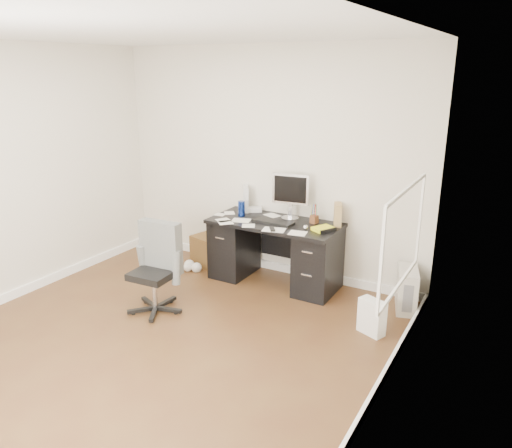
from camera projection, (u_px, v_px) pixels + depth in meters
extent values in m
plane|color=#4C2B18|center=(165.00, 338.00, 4.69)|extent=(4.00, 4.00, 0.00)
cube|color=beige|center=(267.00, 162.00, 5.95)|extent=(4.00, 0.02, 2.70)
cube|color=beige|center=(9.00, 175.00, 5.23)|extent=(0.02, 4.00, 2.70)
cube|color=beige|center=(386.00, 236.00, 3.34)|extent=(0.02, 4.00, 2.70)
cube|color=white|center=(146.00, 31.00, 3.88)|extent=(4.00, 4.00, 0.02)
cube|color=white|center=(265.00, 264.00, 6.32)|extent=(4.00, 0.03, 0.10)
cube|color=white|center=(371.00, 400.00, 3.74)|extent=(0.03, 4.00, 0.10)
cube|color=white|center=(27.00, 289.00, 5.62)|extent=(0.03, 4.00, 0.10)
cube|color=black|center=(275.00, 223.00, 5.70)|extent=(1.50, 0.70, 0.04)
cube|color=black|center=(234.00, 246.00, 6.07)|extent=(0.40, 0.60, 0.71)
cube|color=black|center=(318.00, 263.00, 5.55)|extent=(0.40, 0.60, 0.71)
cube|color=black|center=(287.00, 238.00, 6.06)|extent=(0.70, 0.03, 0.51)
cube|color=black|center=(273.00, 222.00, 5.64)|extent=(0.49, 0.19, 0.03)
sphere|color=#BBBBC0|center=(306.00, 227.00, 5.39)|extent=(0.08, 0.08, 0.06)
cylinder|color=navy|center=(241.00, 209.00, 5.88)|extent=(0.10, 0.10, 0.18)
cube|color=silver|center=(246.00, 198.00, 6.10)|extent=(0.24, 0.29, 0.31)
cube|color=olive|center=(338.00, 215.00, 5.53)|extent=(0.18, 0.24, 0.25)
cube|color=yellow|center=(323.00, 229.00, 5.37)|extent=(0.25, 0.27, 0.04)
cube|color=beige|center=(407.00, 289.00, 5.20)|extent=(0.31, 0.48, 0.44)
cube|color=white|center=(372.00, 317.00, 4.72)|extent=(0.31, 0.27, 0.35)
cube|color=#4B2F16|center=(211.00, 250.00, 6.42)|extent=(0.47, 0.47, 0.38)
cube|color=slate|center=(227.00, 266.00, 6.09)|extent=(0.42, 0.37, 0.22)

